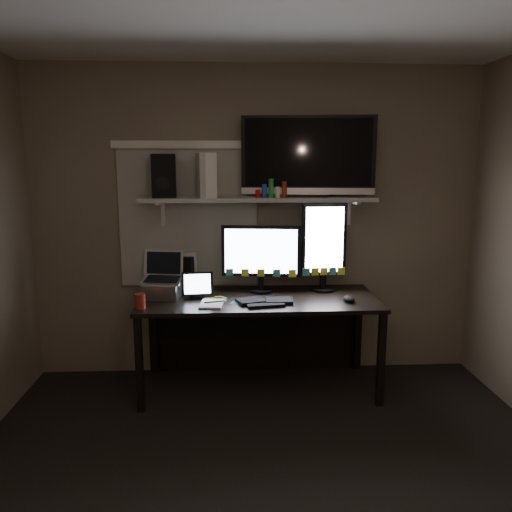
{
  "coord_description": "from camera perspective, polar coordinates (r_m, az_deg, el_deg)",
  "views": [
    {
      "loc": [
        -0.21,
        -2.24,
        1.75
      ],
      "look_at": [
        -0.03,
        1.25,
        1.09
      ],
      "focal_mm": 35.0,
      "sensor_mm": 36.0,
      "label": 1
    }
  ],
  "objects": [
    {
      "name": "floor",
      "position": [
        2.85,
        2.19,
        -27.17
      ],
      "size": [
        3.6,
        3.6,
        0.0
      ],
      "primitive_type": "plane",
      "color": "black",
      "rests_on": "ground"
    },
    {
      "name": "back_wall",
      "position": [
        4.07,
        0.05,
        3.7
      ],
      "size": [
        3.6,
        0.0,
        3.6
      ],
      "primitive_type": "plane",
      "rotation": [
        1.57,
        0.0,
        0.0
      ],
      "color": "#6B5C4C",
      "rests_on": "floor"
    },
    {
      "name": "window_blinds",
      "position": [
        4.06,
        -7.73,
        4.3
      ],
      "size": [
        1.1,
        0.02,
        1.1
      ],
      "primitive_type": "cube",
      "color": "#B2AE9F",
      "rests_on": "back_wall"
    },
    {
      "name": "desk",
      "position": [
        3.97,
        0.24,
        -6.77
      ],
      "size": [
        1.8,
        0.75,
        0.73
      ],
      "color": "black",
      "rests_on": "floor"
    },
    {
      "name": "wall_shelf",
      "position": [
        3.88,
        0.19,
        6.54
      ],
      "size": [
        1.8,
        0.35,
        0.03
      ],
      "primitive_type": "cube",
      "color": "#A6A7A2",
      "rests_on": "back_wall"
    },
    {
      "name": "monitor_landscape",
      "position": [
        3.92,
        0.57,
        -0.23
      ],
      "size": [
        0.62,
        0.14,
        0.54
      ],
      "primitive_type": "cube",
      "rotation": [
        0.0,
        0.0,
        -0.12
      ],
      "color": "black",
      "rests_on": "desk"
    },
    {
      "name": "monitor_portrait",
      "position": [
        3.98,
        7.75,
        1.08
      ],
      "size": [
        0.36,
        0.1,
        0.72
      ],
      "primitive_type": "cube",
      "rotation": [
        0.0,
        0.0,
        0.08
      ],
      "color": "black",
      "rests_on": "desk"
    },
    {
      "name": "keyboard",
      "position": [
        3.67,
        1.04,
        -5.16
      ],
      "size": [
        0.43,
        0.22,
        0.03
      ],
      "primitive_type": "cube",
      "rotation": [
        0.0,
        0.0,
        0.16
      ],
      "color": "black",
      "rests_on": "desk"
    },
    {
      "name": "mouse",
      "position": [
        3.76,
        10.57,
        -4.82
      ],
      "size": [
        0.09,
        0.13,
        0.04
      ],
      "primitive_type": "ellipsoid",
      "rotation": [
        0.0,
        0.0,
        0.13
      ],
      "color": "black",
      "rests_on": "desk"
    },
    {
      "name": "notepad",
      "position": [
        3.63,
        -5.09,
        -5.47
      ],
      "size": [
        0.18,
        0.24,
        0.01
      ],
      "primitive_type": "cube",
      "rotation": [
        0.0,
        0.0,
        -0.09
      ],
      "color": "silver",
      "rests_on": "desk"
    },
    {
      "name": "tablet",
      "position": [
        3.78,
        -6.69,
        -3.34
      ],
      "size": [
        0.24,
        0.12,
        0.21
      ],
      "primitive_type": "cube",
      "rotation": [
        0.0,
        0.0,
        0.1
      ],
      "color": "black",
      "rests_on": "desk"
    },
    {
      "name": "file_sorter",
      "position": [
        4.08,
        -8.59,
        -1.73
      ],
      "size": [
        0.25,
        0.17,
        0.29
      ],
      "primitive_type": "cube",
      "rotation": [
        0.0,
        0.0,
        -0.32
      ],
      "color": "black",
      "rests_on": "desk"
    },
    {
      "name": "laptop",
      "position": [
        3.83,
        -10.66,
        -2.24
      ],
      "size": [
        0.34,
        0.29,
        0.34
      ],
      "primitive_type": "cube",
      "rotation": [
        0.0,
        0.0,
        -0.16
      ],
      "color": "silver",
      "rests_on": "desk"
    },
    {
      "name": "cup",
      "position": [
        3.61,
        -13.1,
        -5.05
      ],
      "size": [
        0.09,
        0.09,
        0.11
      ],
      "primitive_type": "cylinder",
      "rotation": [
        0.0,
        0.0,
        -0.26
      ],
      "color": "maroon",
      "rests_on": "desk"
    },
    {
      "name": "sticky_notes",
      "position": [
        3.75,
        -4.38,
        -5.02
      ],
      "size": [
        0.33,
        0.28,
        0.0
      ],
      "primitive_type": null,
      "rotation": [
        0.0,
        0.0,
        0.32
      ],
      "color": "#E6F041",
      "rests_on": "desk"
    },
    {
      "name": "tv",
      "position": [
        3.92,
        5.96,
        11.24
      ],
      "size": [
        1.04,
        0.32,
        0.61
      ],
      "primitive_type": "cube",
      "rotation": [
        0.0,
        0.0,
        -0.14
      ],
      "color": "black",
      "rests_on": "wall_shelf"
    },
    {
      "name": "game_console",
      "position": [
        3.87,
        -5.68,
        9.18
      ],
      "size": [
        0.16,
        0.29,
        0.33
      ],
      "primitive_type": "cube",
      "rotation": [
        0.0,
        0.0,
        0.3
      ],
      "color": "silver",
      "rests_on": "wall_shelf"
    },
    {
      "name": "speaker",
      "position": [
        3.91,
        -10.47,
        9.01
      ],
      "size": [
        0.2,
        0.23,
        0.33
      ],
      "primitive_type": "cube",
      "rotation": [
        0.0,
        0.0,
        0.09
      ],
      "color": "black",
      "rests_on": "wall_shelf"
    },
    {
      "name": "bottles",
      "position": [
        3.79,
        1.74,
        7.77
      ],
      "size": [
        0.23,
        0.08,
        0.15
      ],
      "primitive_type": null,
      "rotation": [
        0.0,
        0.0,
        -0.11
      ],
      "color": "#A50F0C",
      "rests_on": "wall_shelf"
    }
  ]
}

